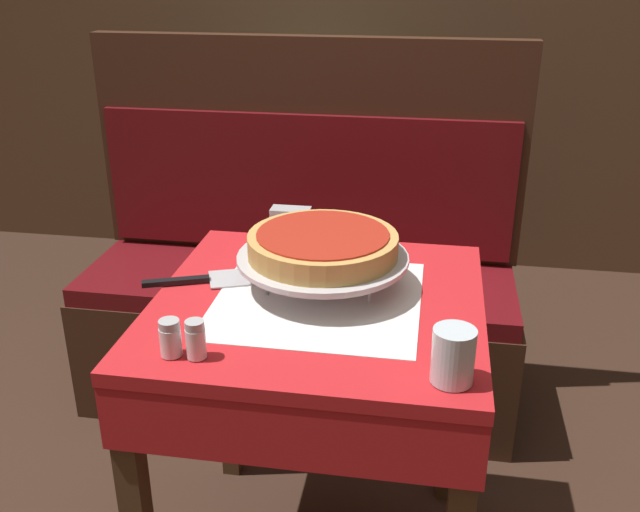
# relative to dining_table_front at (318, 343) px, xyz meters

# --- Properties ---
(dining_table_front) EXTENTS (0.71, 0.71, 0.77)m
(dining_table_front) POSITION_rel_dining_table_front_xyz_m (0.00, 0.00, 0.00)
(dining_table_front) COLOR red
(dining_table_front) RESTS_ON ground_plane
(dining_table_rear) EXTENTS (0.63, 0.63, 0.78)m
(dining_table_rear) POSITION_rel_dining_table_front_xyz_m (-0.32, 1.59, -0.01)
(dining_table_rear) COLOR #1E6B33
(dining_table_rear) RESTS_ON ground_plane
(booth_bench) EXTENTS (1.44, 0.49, 1.21)m
(booth_bench) POSITION_rel_dining_table_front_xyz_m (-0.20, 0.77, -0.31)
(booth_bench) COLOR #3D2316
(booth_bench) RESTS_ON ground_plane
(back_wall_panel) EXTENTS (6.00, 0.04, 2.40)m
(back_wall_panel) POSITION_rel_dining_table_front_xyz_m (0.00, 2.05, 0.54)
(back_wall_panel) COLOR brown
(back_wall_panel) RESTS_ON ground_plane
(pizza_pan_stand) EXTENTS (0.38, 0.38, 0.08)m
(pizza_pan_stand) POSITION_rel_dining_table_front_xyz_m (-0.00, 0.06, 0.18)
(pizza_pan_stand) COLOR #ADADB2
(pizza_pan_stand) RESTS_ON dining_table_front
(deep_dish_pizza) EXTENTS (0.33, 0.33, 0.05)m
(deep_dish_pizza) POSITION_rel_dining_table_front_xyz_m (-0.00, 0.06, 0.21)
(deep_dish_pizza) COLOR tan
(deep_dish_pizza) RESTS_ON pizza_pan_stand
(pizza_server) EXTENTS (0.26, 0.14, 0.01)m
(pizza_server) POSITION_rel_dining_table_front_xyz_m (-0.27, 0.04, 0.12)
(pizza_server) COLOR #BCBCC1
(pizza_server) RESTS_ON dining_table_front
(water_glass_near) EXTENTS (0.08, 0.08, 0.10)m
(water_glass_near) POSITION_rel_dining_table_front_xyz_m (0.28, -0.27, 0.16)
(water_glass_near) COLOR silver
(water_glass_near) RESTS_ON dining_table_front
(salt_shaker) EXTENTS (0.04, 0.04, 0.07)m
(salt_shaker) POSITION_rel_dining_table_front_xyz_m (-0.23, -0.27, 0.15)
(salt_shaker) COLOR silver
(salt_shaker) RESTS_ON dining_table_front
(pepper_shaker) EXTENTS (0.04, 0.04, 0.07)m
(pepper_shaker) POSITION_rel_dining_table_front_xyz_m (-0.18, -0.27, 0.15)
(pepper_shaker) COLOR silver
(pepper_shaker) RESTS_ON dining_table_front
(napkin_holder) EXTENTS (0.10, 0.05, 0.09)m
(napkin_holder) POSITION_rel_dining_table_front_xyz_m (-0.12, 0.31, 0.16)
(napkin_holder) COLOR #B2B2B7
(napkin_holder) RESTS_ON dining_table_front
(condiment_caddy) EXTENTS (0.12, 0.12, 0.15)m
(condiment_caddy) POSITION_rel_dining_table_front_xyz_m (-0.24, 1.65, 0.15)
(condiment_caddy) COLOR black
(condiment_caddy) RESTS_ON dining_table_rear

